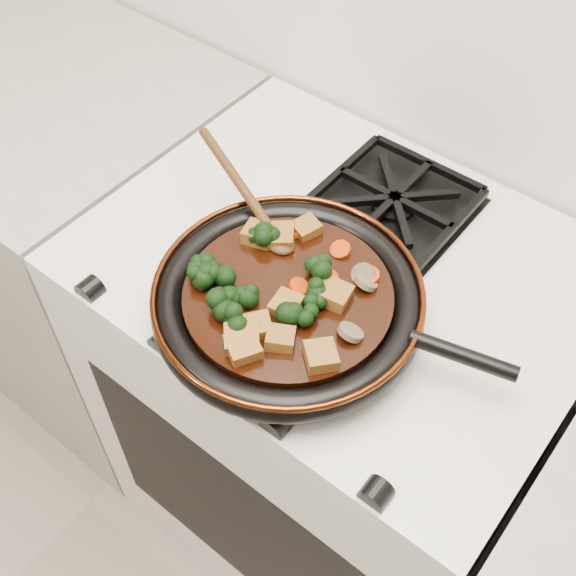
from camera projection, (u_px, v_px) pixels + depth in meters
The scene contains 35 objects.
stove at pixel (329, 409), 1.44m from camera, with size 0.76×0.60×0.90m, color silver.
burner_grate_front at pixel (285, 311), 1.01m from camera, with size 0.23×0.23×0.03m, color black, non-canonical shape.
burner_grate_back at pixel (394, 202), 1.15m from camera, with size 0.23×0.23×0.03m, color black, non-canonical shape.
skillet at pixel (289, 301), 0.99m from camera, with size 0.49×0.37×0.05m.
braising_sauce at pixel (288, 298), 0.98m from camera, with size 0.29×0.29×0.02m, color black.
tofu_cube_0 at pixel (242, 339), 0.92m from camera, with size 0.04×0.04×0.02m, color brown.
tofu_cube_1 at pixel (333, 295), 0.96m from camera, with size 0.04×0.04×0.02m, color brown.
tofu_cube_2 at pixel (286, 306), 0.95m from camera, with size 0.04×0.04×0.02m, color brown.
tofu_cube_3 at pixel (258, 234), 1.03m from camera, with size 0.04×0.04×0.02m, color brown.
tofu_cube_4 at pixel (280, 237), 1.03m from camera, with size 0.04×0.04×0.02m, color brown.
tofu_cube_5 at pixel (306, 228), 1.04m from camera, with size 0.04×0.03×0.02m, color brown.
tofu_cube_6 at pixel (243, 348), 0.91m from camera, with size 0.04×0.04×0.02m, color brown.
tofu_cube_7 at pixel (258, 326), 0.93m from camera, with size 0.04×0.03×0.02m, color brown.
tofu_cube_8 at pixel (280, 339), 0.92m from camera, with size 0.04×0.03×0.02m, color brown.
tofu_cube_9 at pixel (321, 356), 0.90m from camera, with size 0.04×0.04×0.02m, color brown.
broccoli_floret_0 at pixel (221, 303), 0.95m from camera, with size 0.06×0.06×0.06m, color black, non-canonical shape.
broccoli_floret_1 at pixel (322, 269), 0.99m from camera, with size 0.06×0.06×0.05m, color black, non-canonical shape.
broccoli_floret_2 at pixel (204, 277), 0.98m from camera, with size 0.06×0.06×0.05m, color black, non-canonical shape.
broccoli_floret_3 at pixel (242, 298), 0.96m from camera, with size 0.06×0.06×0.05m, color black, non-canonical shape.
broccoli_floret_4 at pixel (264, 236), 1.03m from camera, with size 0.06×0.06×0.05m, color black, non-canonical shape.
broccoli_floret_5 at pixel (225, 280), 0.98m from camera, with size 0.06×0.06×0.05m, color black, non-canonical shape.
broccoli_floret_6 at pixel (300, 313), 0.94m from camera, with size 0.06×0.06×0.05m, color black, non-canonical shape.
broccoli_floret_7 at pixel (313, 298), 0.96m from camera, with size 0.06×0.06×0.05m, color black, non-canonical shape.
broccoli_floret_8 at pixel (202, 274), 0.98m from camera, with size 0.05×0.05×0.05m, color black, non-canonical shape.
broccoli_floret_9 at pixel (236, 324), 0.93m from camera, with size 0.06×0.06×0.05m, color black, non-canonical shape.
carrot_coin_0 at pixel (340, 250), 1.02m from camera, with size 0.03×0.03×0.01m, color #BC2E05.
carrot_coin_1 at pixel (295, 231), 1.04m from camera, with size 0.03×0.03×0.01m, color #BC2E05.
carrot_coin_2 at pixel (299, 287), 0.97m from camera, with size 0.03×0.03×0.01m, color #BC2E05.
carrot_coin_3 at pixel (243, 300), 0.96m from camera, with size 0.03×0.03×0.01m, color #BC2E05.
carrot_coin_4 at pixel (369, 276), 0.99m from camera, with size 0.03×0.03×0.01m, color #BC2E05.
carrot_coin_5 at pixel (328, 277), 0.99m from camera, with size 0.03×0.03×0.01m, color #BC2E05.
mushroom_slice_0 at pixel (351, 332), 0.92m from camera, with size 0.03×0.03×0.01m, color brown.
mushroom_slice_1 at pixel (366, 283), 0.98m from camera, with size 0.03×0.03×0.01m, color brown.
mushroom_slice_2 at pixel (363, 275), 0.99m from camera, with size 0.03×0.03×0.01m, color brown.
wooden_spoon at pixel (257, 210), 1.05m from camera, with size 0.14×0.07×0.22m.
Camera 1 is at (0.39, 1.07, 1.72)m, focal length 45.00 mm.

